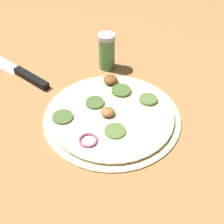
% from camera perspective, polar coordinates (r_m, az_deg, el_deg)
% --- Properties ---
extents(ground_plane, '(3.00, 3.00, 0.00)m').
position_cam_1_polar(ground_plane, '(0.74, 0.00, -1.00)').
color(ground_plane, '#9E703F').
extents(pizza, '(0.33, 0.33, 0.03)m').
position_cam_1_polar(pizza, '(0.74, -0.06, -0.46)').
color(pizza, beige).
rests_on(pizza, ground_plane).
extents(knife, '(0.07, 0.32, 0.02)m').
position_cam_1_polar(knife, '(0.91, -16.40, 6.98)').
color(knife, silver).
rests_on(knife, ground_plane).
extents(spice_jar, '(0.05, 0.05, 0.10)m').
position_cam_1_polar(spice_jar, '(0.88, -0.97, 11.03)').
color(spice_jar, '#4C7F42').
rests_on(spice_jar, ground_plane).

